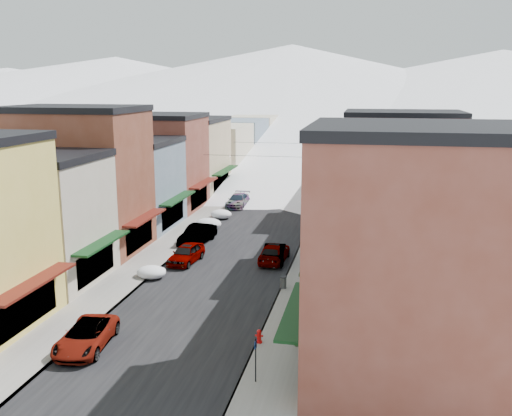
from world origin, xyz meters
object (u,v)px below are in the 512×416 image
at_px(fire_hydrant, 259,337).
at_px(streetlamp_near, 306,215).
at_px(car_white_suv, 86,336).
at_px(car_silver_sedan, 186,254).
at_px(car_green_sedan, 275,252).
at_px(trash_can, 283,282).
at_px(car_dark_hatch, 197,234).

bearing_deg(fire_hydrant, streetlamp_near, 89.17).
bearing_deg(streetlamp_near, car_white_suv, -112.99).
height_order(car_silver_sedan, car_green_sedan, car_silver_sedan).
distance_m(car_white_suv, streetlamp_near, 24.60).
bearing_deg(trash_can, car_silver_sedan, 151.62).
distance_m(fire_hydrant, streetlamp_near, 20.47).
bearing_deg(car_silver_sedan, streetlamp_near, 42.97).
bearing_deg(car_green_sedan, fire_hydrant, 91.13).
bearing_deg(car_white_suv, trash_can, 44.05).
bearing_deg(streetlamp_near, fire_hydrant, -90.83).
height_order(car_dark_hatch, trash_can, car_dark_hatch).
height_order(car_green_sedan, fire_hydrant, car_green_sedan).
relative_size(car_dark_hatch, car_green_sedan, 1.11).
bearing_deg(car_white_suv, car_dark_hatch, 84.53).
distance_m(car_green_sedan, trash_can, 6.78).
relative_size(car_silver_sedan, car_green_sedan, 0.99).
bearing_deg(trash_can, car_dark_hatch, 132.37).
relative_size(car_white_suv, car_green_sedan, 1.12).
height_order(car_white_suv, fire_hydrant, car_white_suv).
xyz_separation_m(car_silver_sedan, streetlamp_near, (8.99, 6.76, 2.12)).
bearing_deg(trash_can, streetlamp_near, 88.53).
bearing_deg(car_silver_sedan, car_white_suv, -86.04).
distance_m(car_dark_hatch, car_green_sedan, 8.70).
height_order(car_silver_sedan, trash_can, car_silver_sedan).
bearing_deg(car_green_sedan, trash_can, 99.38).
distance_m(car_green_sedan, fire_hydrant, 15.53).
distance_m(car_silver_sedan, car_dark_hatch, 5.77).
height_order(car_dark_hatch, fire_hydrant, car_dark_hatch).
bearing_deg(car_silver_sedan, car_dark_hatch, 104.03).
height_order(fire_hydrant, streetlamp_near, streetlamp_near).
xyz_separation_m(car_white_suv, car_silver_sedan, (0.58, 15.80, 0.06)).
bearing_deg(trash_can, fire_hydrant, -90.00).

